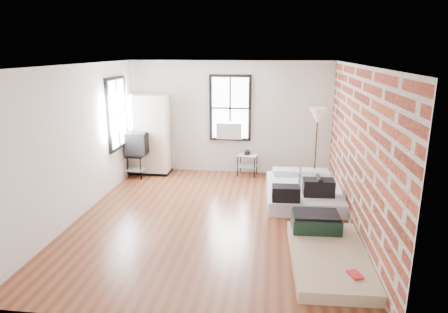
# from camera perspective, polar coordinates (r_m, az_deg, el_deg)

# --- Properties ---
(ground) EXTENTS (6.00, 6.00, 0.00)m
(ground) POSITION_cam_1_polar(r_m,az_deg,el_deg) (7.55, -1.59, -8.81)
(ground) COLOR #5B2918
(ground) RESTS_ON ground
(room_shell) EXTENTS (5.02, 6.02, 2.80)m
(room_shell) POSITION_cam_1_polar(r_m,az_deg,el_deg) (7.35, 0.53, 4.75)
(room_shell) COLOR silver
(room_shell) RESTS_ON ground
(mattress_main) EXTENTS (1.59, 2.12, 0.66)m
(mattress_main) POSITION_cam_1_polar(r_m,az_deg,el_deg) (8.55, 11.32, -4.87)
(mattress_main) COLOR white
(mattress_main) RESTS_ON ground
(mattress_bare) EXTENTS (1.18, 2.15, 0.46)m
(mattress_bare) POSITION_cam_1_polar(r_m,az_deg,el_deg) (6.40, 14.38, -12.55)
(mattress_bare) COLOR #C4B38D
(mattress_bare) RESTS_ON ground
(wardrobe) EXTENTS (1.01, 0.59, 1.99)m
(wardrobe) POSITION_cam_1_polar(r_m,az_deg,el_deg) (10.16, -10.61, 3.08)
(wardrobe) COLOR black
(wardrobe) RESTS_ON ground
(side_table) EXTENTS (0.53, 0.45, 0.63)m
(side_table) POSITION_cam_1_polar(r_m,az_deg,el_deg) (9.91, 3.36, -0.35)
(side_table) COLOR black
(side_table) RESTS_ON ground
(floor_lamp) EXTENTS (0.39, 0.39, 1.80)m
(floor_lamp) POSITION_cam_1_polar(r_m,az_deg,el_deg) (9.16, 13.23, 5.20)
(floor_lamp) COLOR #302210
(floor_lamp) RESTS_ON ground
(tv_stand) EXTENTS (0.59, 0.82, 1.12)m
(tv_stand) POSITION_cam_1_polar(r_m,az_deg,el_deg) (10.04, -12.15, 1.78)
(tv_stand) COLOR black
(tv_stand) RESTS_ON ground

